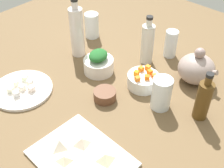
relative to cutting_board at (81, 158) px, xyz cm
name	(u,v)px	position (x,y,z in cm)	size (l,w,h in cm)	color
tabletop	(112,96)	(-13.98, 29.71, -2.00)	(190.00, 190.00, 3.00)	brown
cutting_board	(81,158)	(0.00, 0.00, 0.00)	(30.49, 23.52, 1.00)	silver
plate_tofu	(22,90)	(-41.91, 6.40, 0.10)	(24.40, 24.40, 1.20)	white
bowl_greens	(99,65)	(-28.05, 36.52, 2.65)	(12.90, 12.90, 6.29)	white
bowl_carrots	(143,80)	(-7.96, 41.80, 2.27)	(12.83, 12.83, 5.54)	white
bowl_small_side	(105,95)	(-13.89, 25.59, 1.49)	(8.85, 8.85, 3.99)	brown
teapot	(196,68)	(5.90, 59.17, 5.80)	(16.75, 14.82, 15.99)	#A18C85
bottle_0	(77,31)	(-44.48, 39.78, 11.55)	(6.23, 6.23, 27.71)	silver
bottle_1	(203,100)	(18.04, 42.27, 7.80)	(5.30, 5.30, 19.92)	#523714
bottle_2	(147,43)	(-17.45, 56.42, 9.14)	(5.60, 5.60, 22.55)	silver
drinking_glass_0	(92,25)	(-51.06, 55.20, 5.74)	(7.03, 7.03, 12.48)	white
drinking_glass_1	(171,44)	(-12.24, 67.53, 5.89)	(5.71, 5.71, 12.79)	white
drinking_glass_2	(161,93)	(4.30, 36.76, 6.02)	(7.49, 7.49, 13.04)	white
carrot_cube_0	(150,72)	(-6.66, 44.26, 5.94)	(1.80, 1.80, 1.80)	orange
carrot_cube_1	(137,79)	(-7.67, 37.53, 5.94)	(1.80, 1.80, 1.80)	orange
carrot_cube_2	(147,77)	(-5.41, 40.75, 5.94)	(1.80, 1.80, 1.80)	orange
carrot_cube_3	(136,73)	(-10.15, 40.03, 5.94)	(1.80, 1.80, 1.80)	orange
carrot_cube_4	(141,69)	(-10.49, 43.46, 5.94)	(1.80, 1.80, 1.80)	orange
carrot_cube_5	(154,76)	(-3.69, 43.18, 5.94)	(1.80, 1.80, 1.80)	orange
carrot_cube_6	(148,68)	(-9.02, 46.08, 5.94)	(1.80, 1.80, 1.80)	orange
chopped_greens_mound	(98,56)	(-28.05, 36.52, 7.86)	(9.26, 7.60, 4.15)	#226128
tofu_cube_0	(16,83)	(-45.39, 6.28, 1.80)	(2.20, 2.20, 2.20)	#EFE9CA
tofu_cube_1	(30,82)	(-41.45, 10.22, 1.80)	(2.20, 2.20, 2.20)	silver
tofu_cube_2	(16,94)	(-39.61, 2.57, 1.80)	(2.20, 2.20, 2.20)	white
tofu_cube_3	(11,90)	(-43.34, 2.40, 1.80)	(2.20, 2.20, 2.20)	white
tofu_cube_4	(31,89)	(-37.81, 8.36, 1.80)	(2.20, 2.20, 2.20)	#F6E0D0
tofu_cube_5	(22,88)	(-41.09, 6.24, 1.80)	(2.20, 2.20, 2.20)	white
tofu_cube_6	(25,78)	(-45.45, 10.57, 1.80)	(2.20, 2.20, 2.20)	white
dumpling_0	(105,157)	(6.25, 4.54, 1.83)	(5.07, 4.91, 2.67)	beige
dumpling_1	(64,159)	(-2.90, -4.50, 1.60)	(4.29, 3.77, 2.21)	beige
dumpling_2	(82,141)	(-3.68, 3.76, 1.88)	(4.71, 4.45, 2.77)	beige
dumpling_3	(60,144)	(-8.38, -1.73, 1.89)	(5.51, 4.90, 2.77)	beige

